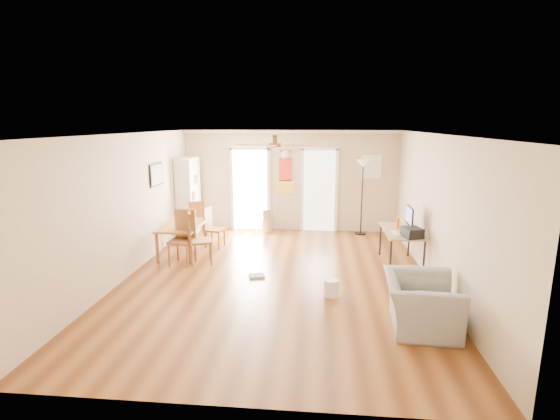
# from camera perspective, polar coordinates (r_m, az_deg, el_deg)

# --- Properties ---
(floor) EXTENTS (7.00, 7.00, 0.00)m
(floor) POSITION_cam_1_polar(r_m,az_deg,el_deg) (7.62, -0.42, -9.44)
(floor) COLOR brown
(floor) RESTS_ON ground
(ceiling) EXTENTS (5.50, 7.00, 0.00)m
(ceiling) POSITION_cam_1_polar(r_m,az_deg,el_deg) (7.09, -0.45, 10.50)
(ceiling) COLOR silver
(ceiling) RESTS_ON floor
(wall_back) EXTENTS (5.50, 0.04, 2.60)m
(wall_back) POSITION_cam_1_polar(r_m,az_deg,el_deg) (10.68, 1.44, 4.03)
(wall_back) COLOR beige
(wall_back) RESTS_ON floor
(wall_front) EXTENTS (5.50, 0.04, 2.60)m
(wall_front) POSITION_cam_1_polar(r_m,az_deg,el_deg) (3.92, -5.62, -10.38)
(wall_front) COLOR beige
(wall_front) RESTS_ON floor
(wall_left) EXTENTS (0.04, 7.00, 2.60)m
(wall_left) POSITION_cam_1_polar(r_m,az_deg,el_deg) (8.00, -20.44, 0.54)
(wall_left) COLOR beige
(wall_left) RESTS_ON floor
(wall_right) EXTENTS (0.04, 7.00, 2.60)m
(wall_right) POSITION_cam_1_polar(r_m,az_deg,el_deg) (7.50, 20.97, -0.24)
(wall_right) COLOR beige
(wall_right) RESTS_ON floor
(crown_molding) EXTENTS (5.50, 7.00, 0.08)m
(crown_molding) POSITION_cam_1_polar(r_m,az_deg,el_deg) (7.10, -0.45, 10.18)
(crown_molding) COLOR white
(crown_molding) RESTS_ON wall_back
(kitchen_doorway) EXTENTS (0.90, 0.10, 2.10)m
(kitchen_doorway) POSITION_cam_1_polar(r_m,az_deg,el_deg) (10.83, -4.13, 2.77)
(kitchen_doorway) COLOR white
(kitchen_doorway) RESTS_ON wall_back
(bathroom_doorway) EXTENTS (0.80, 0.10, 2.10)m
(bathroom_doorway) POSITION_cam_1_polar(r_m,az_deg,el_deg) (10.68, 5.44, 2.62)
(bathroom_doorway) COLOR white
(bathroom_doorway) RESTS_ON wall_back
(wall_decal) EXTENTS (0.46, 0.03, 1.10)m
(wall_decal) POSITION_cam_1_polar(r_m,az_deg,el_deg) (10.64, 0.76, 5.35)
(wall_decal) COLOR red
(wall_decal) RESTS_ON wall_back
(ac_grille) EXTENTS (0.50, 0.04, 0.60)m
(ac_grille) POSITION_cam_1_polar(r_m,az_deg,el_deg) (10.67, 12.55, 5.89)
(ac_grille) COLOR white
(ac_grille) RESTS_ON wall_back
(framed_poster) EXTENTS (0.04, 0.66, 0.48)m
(framed_poster) POSITION_cam_1_polar(r_m,az_deg,el_deg) (9.19, -16.75, 4.72)
(framed_poster) COLOR black
(framed_poster) RESTS_ON wall_left
(ceiling_fan) EXTENTS (1.24, 1.24, 0.20)m
(ceiling_fan) POSITION_cam_1_polar(r_m,az_deg,el_deg) (6.80, -0.71, 9.00)
(ceiling_fan) COLOR #593819
(ceiling_fan) RESTS_ON ceiling
(bookshelf) EXTENTS (0.49, 0.91, 1.94)m
(bookshelf) POSITION_cam_1_polar(r_m,az_deg,el_deg) (10.64, -12.57, 1.89)
(bookshelf) COLOR silver
(bookshelf) RESTS_ON floor
(dining_table) EXTENTS (0.80, 1.33, 0.66)m
(dining_table) POSITION_cam_1_polar(r_m,az_deg,el_deg) (9.09, -13.28, -3.98)
(dining_table) COLOR #A97336
(dining_table) RESTS_ON floor
(dining_chair_right_a) EXTENTS (0.44, 0.44, 0.91)m
(dining_chair_right_a) POSITION_cam_1_polar(r_m,az_deg,el_deg) (9.45, -9.02, -2.40)
(dining_chair_right_a) COLOR #995931
(dining_chair_right_a) RESTS_ON floor
(dining_chair_right_b) EXTENTS (0.55, 0.55, 1.06)m
(dining_chair_right_b) POSITION_cam_1_polar(r_m,az_deg,el_deg) (8.37, -10.95, -3.84)
(dining_chair_right_b) COLOR olive
(dining_chair_right_b) RESTS_ON floor
(dining_chair_near) EXTENTS (0.50, 0.50, 1.08)m
(dining_chair_near) POSITION_cam_1_polar(r_m,az_deg,el_deg) (8.42, -13.48, -3.81)
(dining_chair_near) COLOR #9B6232
(dining_chair_near) RESTS_ON floor
(dining_chair_far) EXTENTS (0.48, 0.48, 0.92)m
(dining_chair_far) POSITION_cam_1_polar(r_m,az_deg,el_deg) (10.37, -11.46, -1.19)
(dining_chair_far) COLOR olive
(dining_chair_far) RESTS_ON floor
(trash_can) EXTENTS (0.30, 0.30, 0.61)m
(trash_can) POSITION_cam_1_polar(r_m,az_deg,el_deg) (10.66, -1.80, -1.43)
(trash_can) COLOR silver
(trash_can) RESTS_ON floor
(torchiere_lamp) EXTENTS (0.41, 0.41, 1.89)m
(torchiere_lamp) POSITION_cam_1_polar(r_m,az_deg,el_deg) (10.51, 11.28, 1.70)
(torchiere_lamp) COLOR black
(torchiere_lamp) RESTS_ON floor
(computer_desk) EXTENTS (0.68, 1.35, 0.72)m
(computer_desk) POSITION_cam_1_polar(r_m,az_deg,el_deg) (8.49, 16.34, -5.07)
(computer_desk) COLOR tan
(computer_desk) RESTS_ON floor
(imac) EXTENTS (0.11, 0.54, 0.50)m
(imac) POSITION_cam_1_polar(r_m,az_deg,el_deg) (8.24, 17.50, -1.25)
(imac) COLOR black
(imac) RESTS_ON computer_desk
(keyboard) EXTENTS (0.14, 0.37, 0.01)m
(keyboard) POSITION_cam_1_polar(r_m,az_deg,el_deg) (8.12, 15.72, -3.12)
(keyboard) COLOR silver
(keyboard) RESTS_ON computer_desk
(printer) EXTENTS (0.39, 0.42, 0.18)m
(printer) POSITION_cam_1_polar(r_m,az_deg,el_deg) (7.92, 17.83, -2.99)
(printer) COLOR black
(printer) RESTS_ON computer_desk
(orange_bottle) EXTENTS (0.09, 0.09, 0.22)m
(orange_bottle) POSITION_cam_1_polar(r_m,az_deg,el_deg) (8.46, 15.98, -1.79)
(orange_bottle) COLOR orange
(orange_bottle) RESTS_ON computer_desk
(wastebasket_a) EXTENTS (0.29, 0.29, 0.28)m
(wastebasket_a) POSITION_cam_1_polar(r_m,az_deg,el_deg) (6.89, 7.11, -10.67)
(wastebasket_a) COLOR white
(wastebasket_a) RESTS_ON floor
(wastebasket_b) EXTENTS (0.23, 0.23, 0.27)m
(wastebasket_b) POSITION_cam_1_polar(r_m,az_deg,el_deg) (6.95, 18.77, -11.13)
(wastebasket_b) COLOR silver
(wastebasket_b) RESTS_ON floor
(floor_cloth) EXTENTS (0.33, 0.29, 0.04)m
(floor_cloth) POSITION_cam_1_polar(r_m,az_deg,el_deg) (7.69, -3.25, -9.10)
(floor_cloth) COLOR #9D9D98
(floor_cloth) RESTS_ON floor
(armchair) EXTENTS (1.04, 1.17, 0.71)m
(armchair) POSITION_cam_1_polar(r_m,az_deg,el_deg) (6.11, 18.90, -12.14)
(armchair) COLOR gray
(armchair) RESTS_ON floor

